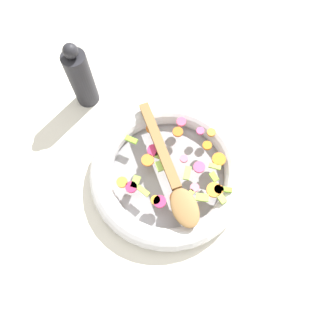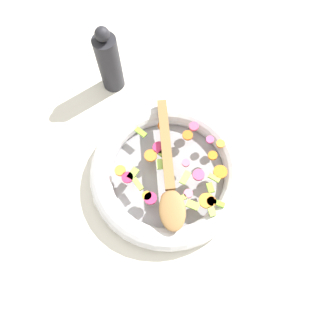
% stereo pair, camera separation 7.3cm
% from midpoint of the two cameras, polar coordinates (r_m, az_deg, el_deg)
% --- Properties ---
extents(ground_plane, '(4.00, 4.00, 0.00)m').
position_cam_midpoint_polar(ground_plane, '(0.77, -2.67, -1.73)').
color(ground_plane, silver).
extents(skillet, '(0.36, 0.36, 0.05)m').
position_cam_midpoint_polar(skillet, '(0.75, -2.74, -1.14)').
color(skillet, gray).
rests_on(skillet, ground_plane).
extents(chopped_vegetables, '(0.27, 0.25, 0.01)m').
position_cam_midpoint_polar(chopped_vegetables, '(0.72, -0.92, -0.73)').
color(chopped_vegetables, orange).
rests_on(chopped_vegetables, skillet).
extents(wooden_spoon, '(0.29, 0.19, 0.01)m').
position_cam_midpoint_polar(wooden_spoon, '(0.71, -2.26, -1.62)').
color(wooden_spoon, olive).
rests_on(wooden_spoon, chopped_vegetables).
extents(pepper_mill, '(0.06, 0.06, 0.19)m').
position_cam_midpoint_polar(pepper_mill, '(0.84, -17.45, 14.54)').
color(pepper_mill, '#232328').
rests_on(pepper_mill, ground_plane).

